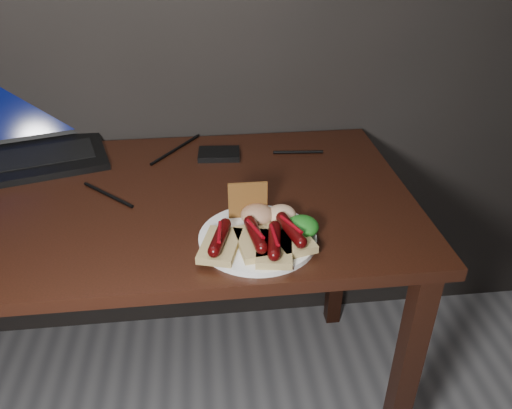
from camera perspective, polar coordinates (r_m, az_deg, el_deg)
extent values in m
cube|color=black|center=(1.24, -15.12, 0.06)|extent=(1.40, 0.70, 0.03)
cube|color=black|center=(1.33, 16.44, -19.15)|extent=(0.05, 0.05, 0.72)
cube|color=black|center=(1.74, 9.53, -4.14)|extent=(0.05, 0.05, 0.72)
cube|color=black|center=(1.49, -24.45, 4.61)|extent=(0.45, 0.34, 0.02)
cube|color=black|center=(1.48, -24.54, 4.97)|extent=(0.36, 0.22, 0.00)
cube|color=black|center=(1.60, -25.54, 10.90)|extent=(0.40, 0.20, 0.23)
cube|color=#08074A|center=(1.60, -25.54, 10.90)|extent=(0.36, 0.17, 0.20)
cube|color=black|center=(1.40, -4.25, 5.77)|extent=(0.12, 0.09, 0.02)
cylinder|color=black|center=(1.25, -16.57, 1.09)|extent=(0.13, 0.13, 0.01)
cylinder|color=black|center=(1.45, -9.16, 6.25)|extent=(0.14, 0.18, 0.01)
cylinder|color=black|center=(1.42, 4.83, 5.99)|extent=(0.14, 0.02, 0.01)
cylinder|color=white|center=(1.05, 0.19, -3.85)|extent=(0.28, 0.28, 0.01)
cube|color=tan|center=(1.00, -4.12, -4.71)|extent=(0.10, 0.13, 0.02)
cylinder|color=#440504|center=(0.99, -4.16, -3.75)|extent=(0.05, 0.10, 0.02)
sphere|color=#440504|center=(0.95, -4.84, -5.37)|extent=(0.03, 0.02, 0.02)
sphere|color=#440504|center=(1.03, -3.54, -2.26)|extent=(0.02, 0.02, 0.02)
cylinder|color=#6C050C|center=(0.98, -4.19, -3.16)|extent=(0.01, 0.07, 0.01)
cube|color=tan|center=(1.01, -0.07, -4.37)|extent=(0.09, 0.12, 0.02)
cylinder|color=#440504|center=(1.00, -0.07, -3.41)|extent=(0.04, 0.10, 0.02)
sphere|color=#440504|center=(0.96, 0.65, -4.98)|extent=(0.03, 0.02, 0.02)
sphere|color=#440504|center=(1.03, -0.73, -1.96)|extent=(0.03, 0.02, 0.02)
cylinder|color=#6C050C|center=(0.99, -0.07, -2.82)|extent=(0.03, 0.07, 0.01)
cube|color=tan|center=(1.02, 3.98, -3.82)|extent=(0.10, 0.13, 0.02)
cylinder|color=#440504|center=(1.01, 4.02, -2.87)|extent=(0.05, 0.10, 0.02)
sphere|color=#440504|center=(0.98, 5.17, -4.33)|extent=(0.03, 0.02, 0.02)
sphere|color=#440504|center=(1.05, 2.96, -1.51)|extent=(0.03, 0.02, 0.02)
cylinder|color=#6C050C|center=(1.01, 4.05, -2.28)|extent=(0.04, 0.07, 0.01)
cube|color=tan|center=(0.99, 2.09, -5.07)|extent=(0.09, 0.12, 0.02)
cylinder|color=#440504|center=(0.98, 2.11, -4.11)|extent=(0.04, 0.10, 0.02)
sphere|color=#440504|center=(0.94, 2.08, -5.78)|extent=(0.03, 0.02, 0.02)
sphere|color=#440504|center=(1.02, 2.13, -2.56)|extent=(0.03, 0.02, 0.02)
cylinder|color=#6C050C|center=(0.97, 2.12, -3.51)|extent=(0.01, 0.07, 0.01)
cube|color=brown|center=(1.08, -0.95, 0.51)|extent=(0.08, 0.01, 0.08)
ellipsoid|color=#105212|center=(1.04, 5.30, -2.51)|extent=(0.07, 0.07, 0.04)
ellipsoid|color=maroon|center=(1.07, 0.15, -1.17)|extent=(0.07, 0.07, 0.04)
ellipsoid|color=beige|center=(1.08, 2.92, -1.14)|extent=(0.06, 0.06, 0.04)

